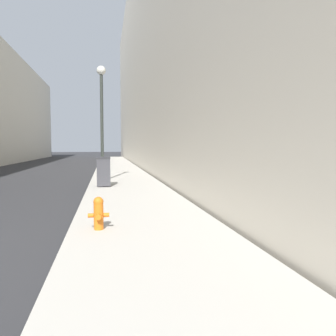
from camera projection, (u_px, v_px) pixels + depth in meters
The scene contains 5 objects.
sidewalk_right at pixel (119, 172), 23.14m from camera, with size 3.36×60.00×0.16m.
building_right_stone at pixel (196, 62), 31.74m from camera, with size 12.00×60.00×20.13m.
fire_hydrant at pixel (99, 212), 6.82m from camera, with size 0.44×0.33×0.69m.
trash_bin at pixel (104, 171), 14.11m from camera, with size 0.58×0.69×1.27m.
lamppost at pixel (102, 111), 16.01m from camera, with size 0.44×0.44×5.63m.
Camera 1 is at (4.95, -5.31, 1.91)m, focal length 35.00 mm.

